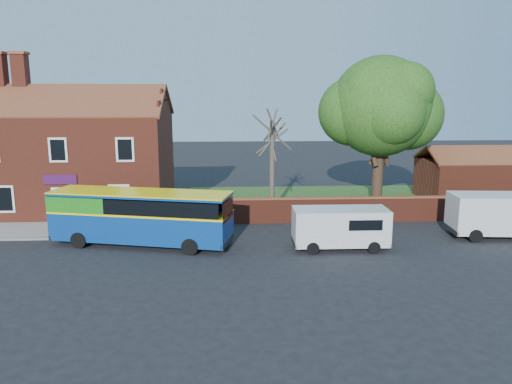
{
  "coord_description": "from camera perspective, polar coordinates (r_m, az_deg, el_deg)",
  "views": [
    {
      "loc": [
        3.38,
        -23.1,
        8.01
      ],
      "look_at": [
        4.85,
        5.0,
        2.38
      ],
      "focal_mm": 35.0,
      "sensor_mm": 36.0,
      "label": 1
    }
  ],
  "objects": [
    {
      "name": "shop_building",
      "position": [
        36.42,
        -19.61,
        3.41
      ],
      "size": [
        12.3,
        8.13,
        10.5
      ],
      "color": "maroon",
      "rests_on": "ground"
    },
    {
      "name": "large_tree",
      "position": [
        35.52,
        14.11,
        9.13
      ],
      "size": [
        8.6,
        6.8,
        10.49
      ],
      "color": "black",
      "rests_on": "ground"
    },
    {
      "name": "van_near",
      "position": [
        26.25,
        9.64,
        -3.9
      ],
      "size": [
        4.88,
        2.07,
        2.14
      ],
      "rotation": [
        0.0,
        0.0,
        -0.01
      ],
      "color": "silver",
      "rests_on": "ground"
    },
    {
      "name": "van_far",
      "position": [
        31.07,
        26.3,
        -2.22
      ],
      "size": [
        5.73,
        2.68,
        2.45
      ],
      "rotation": [
        0.0,
        0.0,
        -0.08
      ],
      "color": "silver",
      "rests_on": "ground"
    },
    {
      "name": "outbuilding",
      "position": [
        41.13,
        23.97,
        1.38
      ],
      "size": [
        8.2,
        5.06,
        4.17
      ],
      "color": "maroon",
      "rests_on": "ground"
    },
    {
      "name": "grass_strip",
      "position": [
        38.21,
        11.65,
        -0.99
      ],
      "size": [
        26.0,
        12.0,
        0.04
      ],
      "primitive_type": "cube",
      "color": "#426B28",
      "rests_on": "ground"
    },
    {
      "name": "pavement",
      "position": [
        31.68,
        -22.08,
        -4.07
      ],
      "size": [
        18.0,
        3.5,
        0.12
      ],
      "primitive_type": "cube",
      "color": "gray",
      "rests_on": "ground"
    },
    {
      "name": "boundary_wall",
      "position": [
        32.41,
        14.35,
        -1.88
      ],
      "size": [
        22.0,
        0.38,
        1.6
      ],
      "color": "maroon",
      "rests_on": "ground"
    },
    {
      "name": "bare_tree",
      "position": [
        33.12,
        1.86,
        3.31
      ],
      "size": [
        2.49,
        2.96,
        6.64
      ],
      "color": "#4C4238",
      "rests_on": "ground"
    },
    {
      "name": "ground",
      "position": [
        24.69,
        -10.8,
        -7.83
      ],
      "size": [
        120.0,
        120.0,
        0.0
      ],
      "primitive_type": "plane",
      "color": "black",
      "rests_on": "ground"
    },
    {
      "name": "kerb",
      "position": [
        30.09,
        -23.15,
        -4.93
      ],
      "size": [
        18.0,
        0.15,
        0.14
      ],
      "primitive_type": "cube",
      "color": "slate",
      "rests_on": "ground"
    },
    {
      "name": "bus",
      "position": [
        27.19,
        -13.58,
        -2.54
      ],
      "size": [
        9.83,
        4.61,
        2.91
      ],
      "rotation": [
        0.0,
        0.0,
        -0.24
      ],
      "color": "navy",
      "rests_on": "ground"
    }
  ]
}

